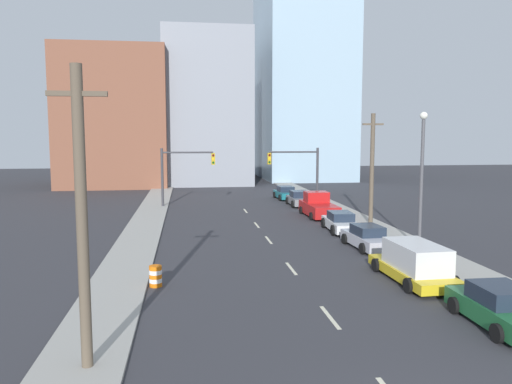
{
  "coord_description": "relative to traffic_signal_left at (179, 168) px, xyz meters",
  "views": [
    {
      "loc": [
        -5.17,
        -9.39,
        6.66
      ],
      "look_at": [
        0.34,
        30.28,
        2.2
      ],
      "focal_mm": 35.0,
      "sensor_mm": 36.0,
      "label": 1
    }
  ],
  "objects": [
    {
      "name": "sedan_green",
      "position": [
        11.62,
        -31.87,
        -3.03
      ],
      "size": [
        2.19,
        4.4,
        1.45
      ],
      "rotation": [
        0.0,
        0.0,
        -0.01
      ],
      "color": "#1E6033",
      "rests_on": "ground"
    },
    {
      "name": "box_truck_yellow",
      "position": [
        11.07,
        -26.33,
        -2.82
      ],
      "size": [
        2.48,
        5.63,
        1.81
      ],
      "rotation": [
        0.0,
        0.0,
        0.03
      ],
      "color": "gold",
      "rests_on": "ground"
    },
    {
      "name": "lane_stripe_at_22m",
      "position": [
        5.91,
        -16.23,
        -3.69
      ],
      "size": [
        0.16,
        2.4,
        0.01
      ],
      "primitive_type": "cube",
      "color": "beige",
      "rests_on": "ground"
    },
    {
      "name": "building_office_center",
      "position": [
        3.68,
        27.98,
        6.83
      ],
      "size": [
        12.0,
        20.0,
        21.04
      ],
      "color": "gray",
      "rests_on": "ground"
    },
    {
      "name": "sedan_silver",
      "position": [
        11.39,
        -19.38,
        -3.05
      ],
      "size": [
        2.19,
        4.56,
        1.38
      ],
      "rotation": [
        0.0,
        0.0,
        0.06
      ],
      "color": "#B2B2BC",
      "rests_on": "ground"
    },
    {
      "name": "building_brick_left",
      "position": [
        -8.76,
        23.98,
        5.4
      ],
      "size": [
        14.0,
        16.0,
        18.17
      ],
      "color": "brown",
      "rests_on": "ground"
    },
    {
      "name": "lane_stripe_at_35m",
      "position": [
        5.91,
        -3.39,
        -3.69
      ],
      "size": [
        0.16,
        2.4,
        0.01
      ],
      "primitive_type": "cube",
      "color": "beige",
      "rests_on": "ground"
    },
    {
      "name": "traffic_barrel",
      "position": [
        -0.72,
        -25.47,
        -3.21
      ],
      "size": [
        0.56,
        0.56,
        0.95
      ],
      "color": "orange",
      "rests_on": "ground"
    },
    {
      "name": "sidewalk_left",
      "position": [
        -2.42,
        7.3,
        -3.63
      ],
      "size": [
        2.65,
        90.89,
        0.12
      ],
      "color": "#9E9B93",
      "rests_on": "ground"
    },
    {
      "name": "sedan_teal",
      "position": [
        11.15,
        4.48,
        -3.05
      ],
      "size": [
        2.19,
        4.28,
        1.39
      ],
      "rotation": [
        0.0,
        0.0,
        0.04
      ],
      "color": "#196B75",
      "rests_on": "ground"
    },
    {
      "name": "lane_stripe_at_8m",
      "position": [
        5.91,
        -30.24,
        -3.69
      ],
      "size": [
        0.16,
        2.4,
        0.01
      ],
      "primitive_type": "cube",
      "color": "beige",
      "rests_on": "ground"
    },
    {
      "name": "traffic_signal_right",
      "position": [
        11.85,
        0.0,
        0.0
      ],
      "size": [
        5.09,
        0.35,
        5.57
      ],
      "color": "#38383D",
      "rests_on": "ground"
    },
    {
      "name": "sidewalk_right",
      "position": [
        14.24,
        7.3,
        -3.63
      ],
      "size": [
        2.65,
        90.89,
        0.12
      ],
      "color": "#9E9B93",
      "rests_on": "ground"
    },
    {
      "name": "sedan_white",
      "position": [
        11.44,
        -13.95,
        -3.05
      ],
      "size": [
        2.17,
        4.73,
        1.37
      ],
      "rotation": [
        0.0,
        0.0,
        -0.05
      ],
      "color": "silver",
      "rests_on": "ground"
    },
    {
      "name": "lane_stripe_at_15m",
      "position": [
        5.91,
        -23.32,
        -3.69
      ],
      "size": [
        0.16,
        2.4,
        0.01
      ],
      "primitive_type": "cube",
      "color": "beige",
      "rests_on": "ground"
    },
    {
      "name": "lane_stripe_at_27m",
      "position": [
        5.91,
        -10.7,
        -3.69
      ],
      "size": [
        0.16,
        2.4,
        0.01
      ],
      "primitive_type": "cube",
      "color": "beige",
      "rests_on": "ground"
    },
    {
      "name": "sedan_gray",
      "position": [
        11.47,
        -0.76,
        -3.02
      ],
      "size": [
        2.1,
        4.21,
        1.45
      ],
      "rotation": [
        0.0,
        0.0,
        0.0
      ],
      "color": "slate",
      "rests_on": "ground"
    },
    {
      "name": "traffic_signal_left",
      "position": [
        0.0,
        0.0,
        0.0
      ],
      "size": [
        5.09,
        0.35,
        5.57
      ],
      "color": "#38383D",
      "rests_on": "ground"
    },
    {
      "name": "building_glass_right",
      "position": [
        19.18,
        31.98,
        15.27
      ],
      "size": [
        13.0,
        20.0,
        37.92
      ],
      "color": "#99B7CC",
      "rests_on": "ground"
    },
    {
      "name": "utility_pole_left_near",
      "position": [
        -2.17,
        -33.36,
        0.74
      ],
      "size": [
        1.6,
        0.32,
        8.61
      ],
      "color": "brown",
      "rests_on": "ground"
    },
    {
      "name": "street_lamp",
      "position": [
        14.29,
        -20.19,
        1.01
      ],
      "size": [
        0.44,
        0.44,
        8.08
      ],
      "color": "#4C4C51",
      "rests_on": "ground"
    },
    {
      "name": "utility_pole_right_mid",
      "position": [
        14.49,
        -11.77,
        0.62
      ],
      "size": [
        1.6,
        0.32,
        8.37
      ],
      "color": "brown",
      "rests_on": "ground"
    },
    {
      "name": "pickup_truck_red",
      "position": [
        11.63,
        -7.21,
        -2.88
      ],
      "size": [
        2.5,
        5.45,
        2.01
      ],
      "rotation": [
        0.0,
        0.0,
        0.02
      ],
      "color": "red",
      "rests_on": "ground"
    }
  ]
}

